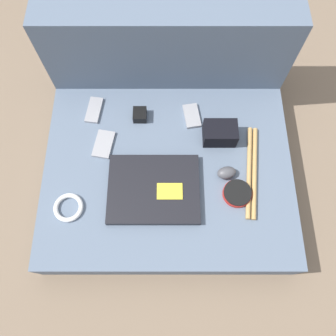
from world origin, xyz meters
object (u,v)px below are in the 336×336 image
object	(u,v)px
computer_mouse	(227,173)
phone_silver	(94,110)
phone_small	(104,144)
speaker_puck	(237,193)
camera_pouch	(220,133)
charger_brick	(140,115)
laptop	(154,189)
phone_black	(192,116)

from	to	relation	value
computer_mouse	phone_silver	size ratio (longest dim) A/B	0.64
phone_silver	phone_small	xyz separation A→B (m)	(0.05, -0.15, -0.00)
computer_mouse	speaker_puck	xyz separation A→B (m)	(0.03, -0.08, -0.01)
camera_pouch	charger_brick	xyz separation A→B (m)	(-0.30, 0.09, -0.02)
phone_small	camera_pouch	world-z (taller)	camera_pouch
laptop	charger_brick	distance (m)	0.31
phone_black	phone_small	distance (m)	0.36
camera_pouch	charger_brick	world-z (taller)	camera_pouch
laptop	charger_brick	size ratio (longest dim) A/B	5.66
laptop	computer_mouse	distance (m)	0.27
laptop	charger_brick	xyz separation A→B (m)	(-0.06, 0.30, 0.01)
laptop	speaker_puck	bearing A→B (deg)	-2.79
computer_mouse	camera_pouch	size ratio (longest dim) A/B	0.62
laptop	camera_pouch	size ratio (longest dim) A/B	2.63
camera_pouch	speaker_puck	bearing A→B (deg)	-77.20
speaker_puck	phone_black	size ratio (longest dim) A/B	0.92
laptop	phone_silver	size ratio (longest dim) A/B	2.72
phone_black	camera_pouch	world-z (taller)	camera_pouch
phone_black	speaker_puck	bearing A→B (deg)	-73.53
speaker_puck	phone_silver	world-z (taller)	speaker_puck
speaker_puck	charger_brick	xyz separation A→B (m)	(-0.36, 0.32, 0.01)
computer_mouse	phone_black	world-z (taller)	computer_mouse
phone_silver	phone_small	bearing A→B (deg)	-64.14
phone_silver	charger_brick	xyz separation A→B (m)	(0.18, -0.03, 0.01)
phone_black	phone_small	bearing A→B (deg)	-168.88
charger_brick	computer_mouse	bearing A→B (deg)	-37.04
phone_silver	phone_black	world-z (taller)	phone_black
speaker_puck	camera_pouch	world-z (taller)	camera_pouch
speaker_puck	camera_pouch	bearing A→B (deg)	102.80
phone_black	phone_small	xyz separation A→B (m)	(-0.34, -0.12, -0.00)
speaker_puck	phone_black	bearing A→B (deg)	115.37
phone_black	charger_brick	distance (m)	0.20
computer_mouse	charger_brick	world-z (taller)	computer_mouse
computer_mouse	phone_black	xyz separation A→B (m)	(-0.12, 0.25, -0.01)
speaker_puck	charger_brick	bearing A→B (deg)	138.16
computer_mouse	phone_silver	bearing A→B (deg)	140.29
phone_silver	charger_brick	bearing A→B (deg)	-1.28
phone_silver	charger_brick	distance (m)	0.19
laptop	phone_silver	world-z (taller)	laptop
camera_pouch	charger_brick	distance (m)	0.32
speaker_puck	laptop	bearing A→B (deg)	176.92
computer_mouse	charger_brick	distance (m)	0.40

